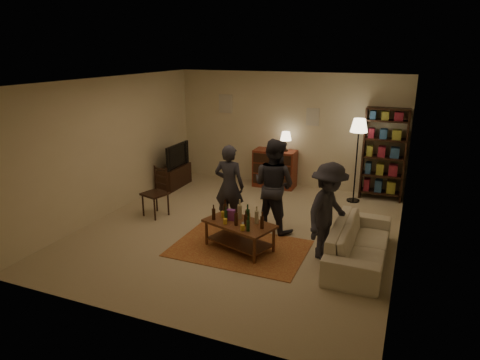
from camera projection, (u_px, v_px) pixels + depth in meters
The scene contains 13 objects.
floor at pixel (239, 229), 7.93m from camera, with size 6.00×6.00×0.00m, color #C6B793.
room_shell at pixel (262, 109), 10.26m from camera, with size 6.00×6.00×6.00m.
rug at pixel (239, 248), 7.17m from camera, with size 2.20×1.50×0.01m, color #963A20.
coffee_table at pixel (239, 226), 7.06m from camera, with size 1.29×0.95×0.81m.
dining_chair at pixel (157, 190), 8.48m from camera, with size 0.54×0.54×1.00m.
tv_stand at pixel (174, 171), 10.29m from camera, with size 0.40×1.00×1.06m.
dresser at pixel (275, 167), 10.25m from camera, with size 1.00×0.50×1.36m.
bookshelf at pixel (384, 153), 9.26m from camera, with size 0.90×0.34×2.02m.
floor_lamp at pixel (359, 131), 8.94m from camera, with size 0.36×0.36×1.82m.
sofa at pixel (359, 243), 6.68m from camera, with size 2.08×0.81×0.61m, color beige.
person_left at pixel (229, 186), 7.91m from camera, with size 0.57×0.37×1.56m, color #282931.
person_right at pixel (274, 185), 7.69m from camera, with size 0.83×0.65×1.71m, color #292931.
person_by_sofa at pixel (328, 212), 6.65m from camera, with size 1.02×0.58×1.57m, color #292931.
Camera 1 is at (2.79, -6.74, 3.23)m, focal length 32.00 mm.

